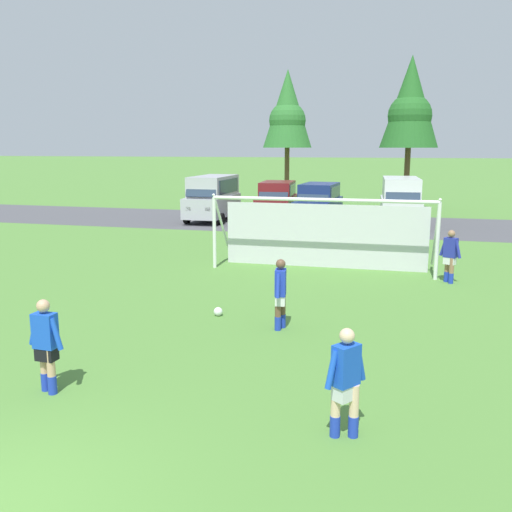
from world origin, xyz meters
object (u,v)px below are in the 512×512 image
parked_car_slot_left (277,200)px  parked_car_slot_center (400,200)px  parked_car_slot_far_left (213,197)px  parked_car_slot_center_left (319,203)px  soccer_goal (324,231)px  player_striker_near (280,294)px  player_midfield_center (450,256)px  player_defender_far (46,346)px  player_winger_left (345,383)px  soccer_ball (218,312)px

parked_car_slot_left → parked_car_slot_center: size_ratio=0.96×
parked_car_slot_far_left → parked_car_slot_center_left: (5.92, 0.52, -0.23)m
soccer_goal → player_striker_near: (-0.04, -6.74, -0.47)m
parked_car_slot_center_left → parked_car_slot_left: bearing=158.7°
soccer_goal → parked_car_slot_far_left: (-7.81, 11.04, 0.05)m
player_midfield_center → player_defender_far: same height
player_striker_near → player_winger_left: bearing=-66.9°
player_winger_left → parked_car_slot_center_left: (-3.79, 22.83, 0.29)m
soccer_goal → parked_car_slot_far_left: soccer_goal is taller
player_midfield_center → parked_car_slot_center_left: (-5.93, 12.61, 0.29)m
soccer_ball → parked_car_slot_center: parked_car_slot_center is taller
soccer_ball → player_defender_far: player_defender_far is taller
player_striker_near → parked_car_slot_center_left: (-1.85, 18.30, 0.29)m
soccer_ball → parked_car_slot_left: parked_car_slot_left is taller
player_defender_far → parked_car_slot_left: parked_car_slot_left is taller
parked_car_slot_left → parked_car_slot_center_left: (2.55, -0.99, 0.00)m
soccer_goal → player_winger_left: (1.90, -11.28, -0.47)m
player_striker_near → parked_car_slot_far_left: (-7.78, 17.78, 0.52)m
player_winger_left → parked_car_slot_left: bearing=104.9°
player_winger_left → parked_car_slot_center_left: parked_car_slot_center_left is taller
soccer_ball → parked_car_slot_far_left: 18.28m
parked_car_slot_left → player_winger_left: bearing=-75.1°
soccer_goal → player_striker_near: size_ratio=4.54×
player_defender_far → parked_car_slot_left: 23.64m
parked_car_slot_center_left → player_midfield_center: bearing=-64.8°
player_defender_far → player_striker_near: bearing=54.3°
player_defender_far → parked_car_slot_center_left: parked_car_slot_center_left is taller
soccer_ball → player_winger_left: player_winger_left is taller
soccer_ball → player_defender_far: (-1.40, -4.90, 0.71)m
parked_car_slot_far_left → parked_car_slot_left: parked_car_slot_far_left is taller
player_striker_near → soccer_goal: bearing=89.7°
soccer_goal → parked_car_slot_center: (2.43, 11.77, 0.05)m
soccer_goal → parked_car_slot_left: soccer_goal is taller
player_winger_left → player_striker_near: bearing=113.1°
parked_car_slot_far_left → parked_car_slot_left: bearing=24.1°
soccer_goal → player_defender_far: soccer_goal is taller
player_defender_far → parked_car_slot_left: (-1.31, 23.61, 0.29)m
soccer_goal → player_striker_near: bearing=-90.3°
player_midfield_center → player_winger_left: size_ratio=1.00×
player_striker_near → player_midfield_center: (4.08, 5.69, 0.00)m
player_striker_near → parked_car_slot_center: size_ratio=0.33×
player_winger_left → parked_car_slot_center_left: size_ratio=0.35×
player_defender_far → parked_car_slot_far_left: size_ratio=0.34×
player_striker_near → parked_car_slot_left: bearing=102.9°
player_striker_near → parked_car_slot_center_left: 18.39m
player_winger_left → player_midfield_center: bearing=78.2°
player_midfield_center → player_defender_far: size_ratio=1.00×
parked_car_slot_left → parked_car_slot_center: (6.88, -0.78, 0.23)m
parked_car_slot_center → parked_car_slot_left: bearing=173.5°
player_winger_left → parked_car_slot_center: parked_car_slot_center is taller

